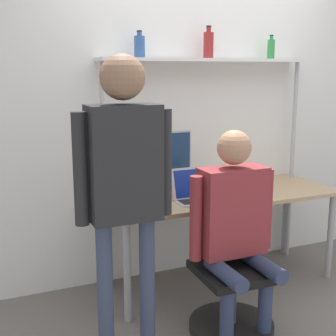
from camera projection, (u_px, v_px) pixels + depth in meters
ground_plane at (243, 301)px, 3.48m from camera, size 12.00×12.00×0.00m
wall_back at (199, 112)px, 3.89m from camera, size 8.00×0.06×2.70m
desk at (220, 202)px, 3.68m from camera, size 1.87×0.72×0.74m
shelf_unit at (208, 96)px, 3.72m from camera, size 1.77×0.22×1.78m
monitor at (153, 159)px, 3.62m from camera, size 0.65×0.21×0.48m
laptop at (193, 191)px, 3.46m from camera, size 0.31×0.24×0.24m
cell_phone at (224, 199)px, 3.49m from camera, size 0.07×0.15×0.01m
office_chair at (229, 290)px, 3.08m from camera, size 0.56×0.56×0.89m
person_seated at (235, 218)px, 2.94m from camera, size 0.59×0.47×1.33m
person_standing at (124, 173)px, 2.52m from camera, size 0.55×0.24×1.78m
bottle_red at (208, 44)px, 3.64m from camera, size 0.08×0.08×0.25m
bottle_green at (271, 49)px, 3.87m from camera, size 0.06×0.06×0.19m
bottle_blue at (140, 46)px, 3.43m from camera, size 0.08×0.08×0.19m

